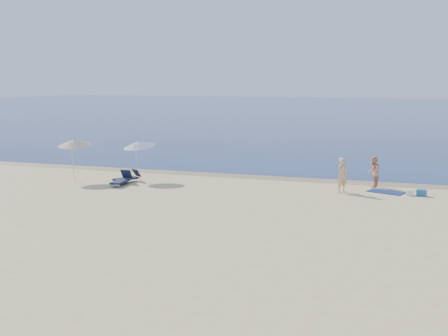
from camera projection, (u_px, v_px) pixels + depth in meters
The scene contains 12 objects.
ground at pixel (150, 302), 14.56m from camera, with size 160.00×160.00×0.00m, color #CBBD87.
sea at pixel (375, 110), 108.46m from camera, with size 240.00×160.00×0.01m, color #0D224F.
wet_sand_strip at pixel (294, 179), 32.78m from camera, with size 240.00×1.60×0.00m, color #847254.
person_left at pixel (343, 175), 28.69m from camera, with size 0.66×0.43×1.80m, color tan.
person_right at pixel (373, 172), 30.22m from camera, with size 0.81×0.63×1.66m, color tan.
beach_towel at pixel (386, 192), 28.89m from camera, with size 1.82×1.01×0.03m, color #101C52.
white_bag at pixel (410, 192), 28.10m from camera, with size 0.35×0.30×0.30m, color white.
blue_cooler at pixel (422, 193), 27.94m from camera, with size 0.45×0.32×0.32m, color #1C5898.
umbrella_near at pixel (139, 144), 32.17m from camera, with size 2.47×2.48×2.44m.
umbrella_far at pixel (75, 142), 31.96m from camera, with size 2.20×2.22×2.55m.
lounger_left at pixel (122, 180), 30.85m from camera, with size 0.68×1.80×0.78m.
lounger_right at pixel (128, 178), 31.74m from camera, with size 1.29×1.63×0.71m.
Camera 1 is at (6.14, -12.56, 5.71)m, focal length 45.00 mm.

